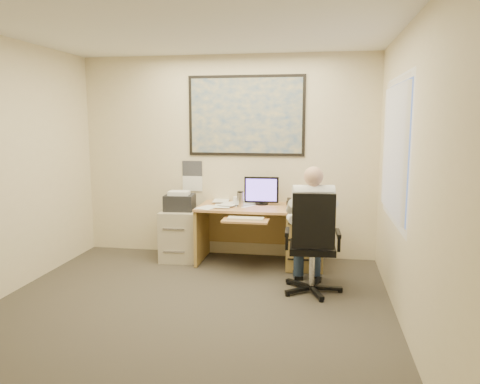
% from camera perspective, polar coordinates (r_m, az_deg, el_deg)
% --- Properties ---
extents(room_shell, '(4.00, 4.50, 2.70)m').
position_cam_1_polar(room_shell, '(4.18, -7.64, 1.92)').
color(room_shell, '#3A352D').
rests_on(room_shell, ground).
extents(desk, '(1.60, 0.97, 1.11)m').
position_cam_1_polar(desk, '(6.04, 5.67, -4.70)').
color(desk, tan).
rests_on(desk, ground).
extents(world_map, '(1.56, 0.03, 1.06)m').
position_cam_1_polar(world_map, '(6.27, 0.74, 9.27)').
color(world_map, '#1E4C93').
rests_on(world_map, room_shell).
extents(wall_calendar, '(0.28, 0.01, 0.42)m').
position_cam_1_polar(wall_calendar, '(6.48, -5.83, 1.95)').
color(wall_calendar, white).
rests_on(wall_calendar, room_shell).
extents(window_blinds, '(0.06, 1.40, 1.30)m').
position_cam_1_polar(window_blinds, '(4.83, 18.44, 4.84)').
color(window_blinds, beige).
rests_on(window_blinds, room_shell).
extents(filing_cabinet, '(0.51, 0.60, 0.92)m').
position_cam_1_polar(filing_cabinet, '(6.31, -7.29, -4.59)').
color(filing_cabinet, '#B7AC94').
rests_on(filing_cabinet, ground).
extents(office_chair, '(0.69, 0.69, 1.11)m').
position_cam_1_polar(office_chair, '(5.11, 8.72, -8.63)').
color(office_chair, black).
rests_on(office_chair, ground).
extents(person, '(0.67, 0.87, 1.36)m').
position_cam_1_polar(person, '(5.09, 8.85, -4.54)').
color(person, silver).
rests_on(person, office_chair).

